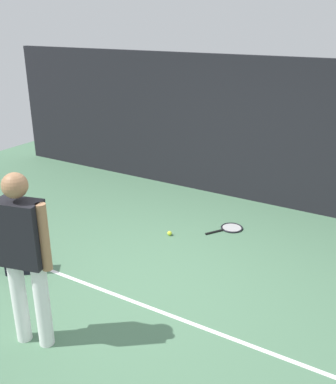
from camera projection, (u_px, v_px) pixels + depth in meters
The scene contains 7 objects.
ground_plane at pixel (150, 282), 5.11m from camera, with size 12.00×12.00×0.00m, color #4C7556.
back_fence at pixel (250, 131), 7.07m from camera, with size 10.00×0.10×2.36m, color black.
court_line at pixel (130, 300), 4.78m from camera, with size 9.00×0.05×0.00m, color white.
tennis_player at pixel (24, 252), 3.82m from camera, with size 0.52×0.32×1.70m.
tennis_racket at pixel (230, 228), 6.40m from camera, with size 0.48×0.61×0.03m.
backpack at pixel (18, 255), 5.27m from camera, with size 0.38×0.38×0.44m.
tennis_ball_near_player at pixel (170, 233), 6.20m from camera, with size 0.07×0.07×0.07m, color #CCE033.
Camera 1 is at (2.41, -3.64, 2.87)m, focal length 40.86 mm.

